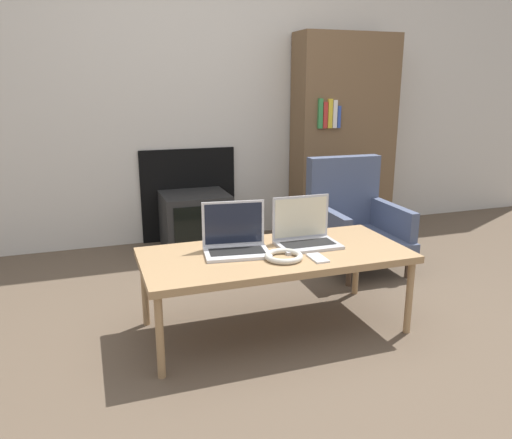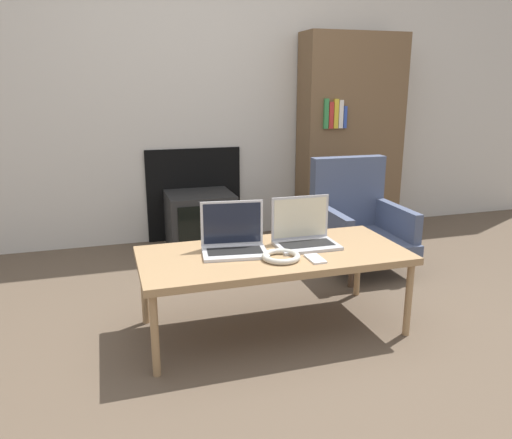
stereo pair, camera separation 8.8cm
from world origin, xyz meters
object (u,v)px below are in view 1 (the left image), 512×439
(laptop_right, at_px, (305,233))
(armchair, at_px, (352,217))
(phone, at_px, (318,258))
(laptop_left, at_px, (235,241))
(headphones, at_px, (284,256))
(tv, at_px, (196,221))

(laptop_right, distance_m, armchair, 0.98)
(laptop_right, height_order, armchair, armchair)
(phone, height_order, armchair, armchair)
(laptop_left, relative_size, armchair, 0.46)
(laptop_right, distance_m, headphones, 0.27)
(headphones, distance_m, armchair, 1.24)
(armchair, bearing_deg, phone, -126.75)
(laptop_right, distance_m, phone, 0.25)
(laptop_right, bearing_deg, phone, -98.62)
(armchair, bearing_deg, headphones, -133.92)
(laptop_right, relative_size, armchair, 0.43)
(laptop_right, xyz_separation_m, armchair, (0.68, 0.69, -0.14))
(laptop_right, distance_m, tv, 1.46)
(laptop_right, xyz_separation_m, headphones, (-0.19, -0.18, -0.04))
(laptop_left, xyz_separation_m, headphones, (0.19, -0.18, -0.04))
(laptop_right, xyz_separation_m, phone, (-0.04, -0.24, -0.05))
(laptop_left, relative_size, laptop_right, 1.07)
(laptop_left, bearing_deg, phone, -26.55)
(phone, distance_m, armchair, 1.18)
(laptop_right, height_order, tv, laptop_right)
(phone, bearing_deg, tv, 98.76)
(headphones, height_order, armchair, armchair)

